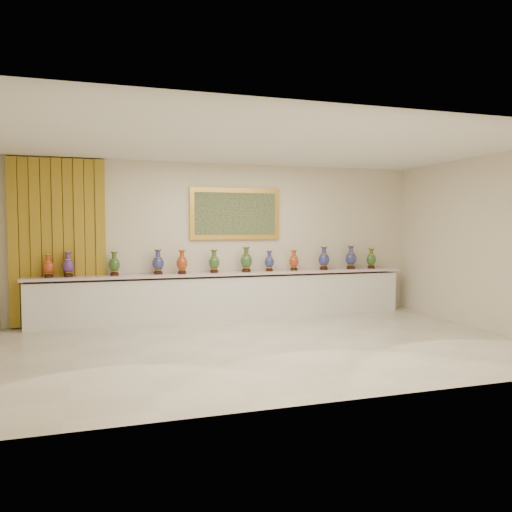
{
  "coord_description": "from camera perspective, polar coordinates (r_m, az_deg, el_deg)",
  "views": [
    {
      "loc": [
        -2.31,
        -7.01,
        1.79
      ],
      "look_at": [
        0.41,
        1.7,
        1.24
      ],
      "focal_mm": 35.0,
      "sensor_mm": 36.0,
      "label": 1
    }
  ],
  "objects": [
    {
      "name": "vase_10",
      "position": [
        10.53,
        10.78,
        -0.26
      ],
      "size": [
        0.23,
        0.23,
        0.49
      ],
      "rotation": [
        0.0,
        0.0,
        -0.0
      ],
      "color": "black",
      "rests_on": "counter"
    },
    {
      "name": "vase_11",
      "position": [
        10.72,
        13.03,
        -0.37
      ],
      "size": [
        0.23,
        0.23,
        0.43
      ],
      "rotation": [
        0.0,
        0.0,
        -0.21
      ],
      "color": "black",
      "rests_on": "counter"
    },
    {
      "name": "vase_9",
      "position": [
        10.23,
        7.76,
        -0.37
      ],
      "size": [
        0.28,
        0.28,
        0.48
      ],
      "rotation": [
        0.0,
        0.0,
        -0.34
      ],
      "color": "black",
      "rests_on": "counter"
    },
    {
      "name": "counter",
      "position": [
        9.66,
        -3.32,
        -4.6
      ],
      "size": [
        7.28,
        0.48,
        0.9
      ],
      "color": "white",
      "rests_on": "ground"
    },
    {
      "name": "vase_8",
      "position": [
        10.02,
        4.35,
        -0.6
      ],
      "size": [
        0.2,
        0.2,
        0.41
      ],
      "rotation": [
        0.0,
        0.0,
        -0.03
      ],
      "color": "black",
      "rests_on": "counter"
    },
    {
      "name": "vase_7",
      "position": [
        9.84,
        1.53,
        -0.67
      ],
      "size": [
        0.21,
        0.21,
        0.4
      ],
      "rotation": [
        0.0,
        0.0,
        -0.15
      ],
      "color": "black",
      "rests_on": "counter"
    },
    {
      "name": "ground",
      "position": [
        7.6,
        0.91,
        -10.17
      ],
      "size": [
        8.0,
        8.0,
        0.0
      ],
      "primitive_type": "plane",
      "color": "beige",
      "rests_on": "ground"
    },
    {
      "name": "vase_6",
      "position": [
        9.65,
        -1.12,
        -0.53
      ],
      "size": [
        0.3,
        0.3,
        0.49
      ],
      "rotation": [
        0.0,
        0.0,
        -0.43
      ],
      "color": "black",
      "rests_on": "counter"
    },
    {
      "name": "vase_5",
      "position": [
        9.52,
        -4.82,
        -0.73
      ],
      "size": [
        0.23,
        0.23,
        0.44
      ],
      "rotation": [
        0.0,
        0.0,
        -0.16
      ],
      "color": "black",
      "rests_on": "counter"
    },
    {
      "name": "vase_0",
      "position": [
        9.32,
        -22.63,
        -1.17
      ],
      "size": [
        0.22,
        0.22,
        0.41
      ],
      "rotation": [
        0.0,
        0.0,
        -0.17
      ],
      "color": "black",
      "rests_on": "counter"
    },
    {
      "name": "vase_4",
      "position": [
        9.36,
        -8.46,
        -0.8
      ],
      "size": [
        0.23,
        0.23,
        0.45
      ],
      "rotation": [
        0.0,
        0.0,
        -0.13
      ],
      "color": "black",
      "rests_on": "counter"
    },
    {
      "name": "room",
      "position": [
        9.46,
        -18.53,
        2.03
      ],
      "size": [
        8.0,
        8.0,
        8.0
      ],
      "color": "beige",
      "rests_on": "ground"
    },
    {
      "name": "vase_1",
      "position": [
        9.33,
        -20.67,
        -1.01
      ],
      "size": [
        0.25,
        0.25,
        0.45
      ],
      "rotation": [
        0.0,
        0.0,
        -0.22
      ],
      "color": "black",
      "rests_on": "counter"
    },
    {
      "name": "vase_2",
      "position": [
        9.33,
        -15.89,
        -0.95
      ],
      "size": [
        0.23,
        0.23,
        0.43
      ],
      "rotation": [
        0.0,
        0.0,
        -0.14
      ],
      "color": "black",
      "rests_on": "counter"
    },
    {
      "name": "vase_3",
      "position": [
        9.38,
        -11.14,
        -0.79
      ],
      "size": [
        0.27,
        0.27,
        0.46
      ],
      "rotation": [
        0.0,
        0.0,
        -0.32
      ],
      "color": "black",
      "rests_on": "counter"
    }
  ]
}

